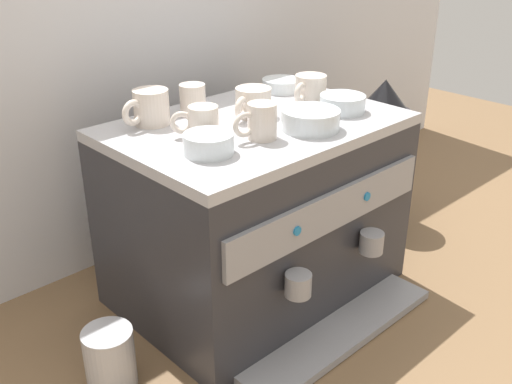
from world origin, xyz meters
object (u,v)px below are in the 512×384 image
at_px(ceramic_cup_4, 150,107).
at_px(milk_pitcher, 110,358).
at_px(ceramic_cup_2, 200,122).
at_px(coffee_grinder, 379,153).
at_px(ceramic_cup_3, 260,121).
at_px(ceramic_cup_0, 252,102).
at_px(espresso_machine, 257,211).
at_px(ceramic_bowl_2, 281,85).
at_px(ceramic_cup_5, 310,88).
at_px(ceramic_cup_1, 192,99).
at_px(ceramic_bowl_0, 209,144).
at_px(ceramic_bowl_1, 342,104).
at_px(ceramic_bowl_3, 311,120).

distance_m(ceramic_cup_4, milk_pitcher, 0.54).
bearing_deg(ceramic_cup_2, coffee_grinder, 1.91).
height_order(ceramic_cup_3, ceramic_cup_4, ceramic_cup_4).
bearing_deg(ceramic_cup_0, espresso_machine, -118.09).
bearing_deg(coffee_grinder, ceramic_bowl_2, 161.93).
bearing_deg(ceramic_cup_5, ceramic_cup_3, -158.32).
distance_m(ceramic_cup_1, coffee_grinder, 0.68).
relative_size(espresso_machine, ceramic_bowl_0, 6.51).
bearing_deg(coffee_grinder, ceramic_cup_0, 179.64).
xyz_separation_m(ceramic_bowl_0, ceramic_bowl_1, (0.40, -0.01, -0.00)).
xyz_separation_m(espresso_machine, ceramic_cup_0, (0.02, 0.04, 0.26)).
relative_size(ceramic_cup_2, ceramic_cup_4, 0.75).
height_order(ceramic_bowl_0, coffee_grinder, ceramic_bowl_0).
height_order(ceramic_cup_4, milk_pitcher, ceramic_cup_4).
height_order(espresso_machine, milk_pitcher, espresso_machine).
relative_size(ceramic_cup_1, ceramic_cup_3, 0.92).
relative_size(ceramic_bowl_0, coffee_grinder, 0.23).
height_order(espresso_machine, ceramic_cup_1, ceramic_cup_1).
height_order(ceramic_bowl_2, ceramic_bowl_3, ceramic_bowl_3).
relative_size(espresso_machine, ceramic_cup_5, 5.74).
bearing_deg(ceramic_cup_1, ceramic_cup_5, -23.25).
distance_m(ceramic_cup_0, ceramic_bowl_2, 0.23).
bearing_deg(ceramic_bowl_1, ceramic_cup_1, 139.79).
bearing_deg(ceramic_cup_3, espresso_machine, 49.73).
bearing_deg(ceramic_bowl_2, coffee_grinder, -18.07).
distance_m(ceramic_cup_5, ceramic_bowl_0, 0.42).
distance_m(ceramic_cup_5, ceramic_bowl_2, 0.12).
distance_m(ceramic_bowl_0, ceramic_bowl_1, 0.40).
bearing_deg(ceramic_bowl_2, ceramic_cup_0, -153.06).
distance_m(espresso_machine, ceramic_cup_4, 0.36).
relative_size(ceramic_cup_0, milk_pitcher, 0.91).
relative_size(espresso_machine, ceramic_cup_4, 5.36).
bearing_deg(ceramic_cup_4, ceramic_cup_0, -29.13).
height_order(ceramic_cup_1, ceramic_bowl_2, ceramic_cup_1).
distance_m(espresso_machine, ceramic_cup_5, 0.33).
distance_m(ceramic_cup_5, ceramic_bowl_3, 0.21).
xyz_separation_m(ceramic_cup_1, ceramic_bowl_0, (-0.13, -0.22, -0.02)).
relative_size(ceramic_cup_5, coffee_grinder, 0.26).
bearing_deg(milk_pitcher, ceramic_cup_2, 10.25).
relative_size(ceramic_cup_1, ceramic_bowl_3, 0.73).
bearing_deg(ceramic_bowl_2, ceramic_bowl_0, -153.22).
distance_m(espresso_machine, ceramic_bowl_2, 0.36).
relative_size(ceramic_cup_2, coffee_grinder, 0.21).
relative_size(ceramic_cup_2, ceramic_bowl_3, 0.71).
distance_m(ceramic_cup_3, coffee_grinder, 0.69).
bearing_deg(milk_pitcher, ceramic_cup_1, 26.13).
height_order(ceramic_cup_0, ceramic_cup_3, ceramic_cup_3).
height_order(ceramic_cup_3, ceramic_bowl_2, ceramic_cup_3).
bearing_deg(ceramic_cup_4, ceramic_cup_3, -64.25).
height_order(ceramic_bowl_2, milk_pitcher, ceramic_bowl_2).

